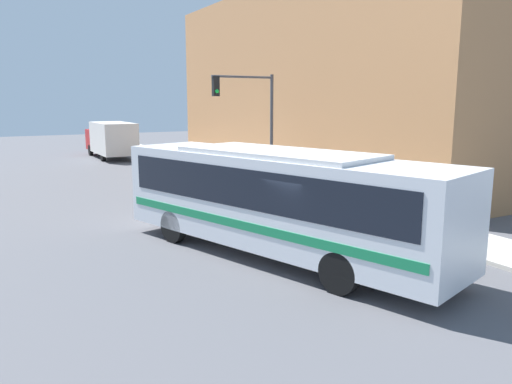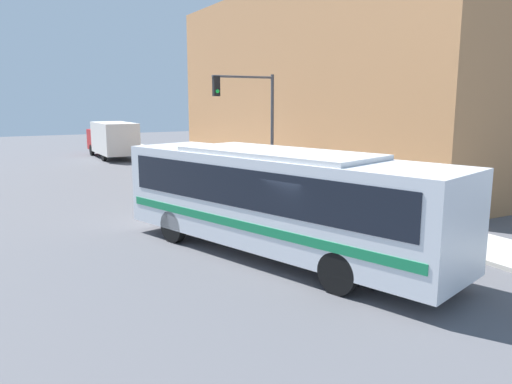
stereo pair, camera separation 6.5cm
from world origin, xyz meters
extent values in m
plane|color=#515156|center=(0.00, 0.00, 0.00)|extent=(120.00, 120.00, 0.00)
cube|color=#B7B2A8|center=(5.78, 20.00, 0.06)|extent=(2.56, 70.00, 0.13)
cube|color=#B27A4C|center=(10.06, 13.56, 5.42)|extent=(6.00, 25.13, 10.83)
cube|color=silver|center=(-0.17, 0.99, 1.70)|extent=(5.66, 11.09, 2.53)
cube|color=black|center=(-0.17, 0.99, 2.15)|extent=(5.45, 10.27, 1.07)
cube|color=#197F4C|center=(-0.17, 0.99, 1.14)|extent=(5.57, 10.69, 0.24)
cube|color=silver|center=(-0.17, 0.99, 3.01)|extent=(4.03, 6.38, 0.16)
cylinder|color=black|center=(-0.06, 4.54, 0.51)|extent=(0.57, 1.06, 1.02)
cylinder|color=black|center=(-2.27, 3.85, 0.51)|extent=(0.57, 1.06, 1.02)
cylinder|color=black|center=(1.81, -1.50, 0.51)|extent=(0.57, 1.06, 1.02)
cylinder|color=black|center=(-0.40, -2.19, 0.51)|extent=(0.57, 1.06, 1.02)
cube|color=silver|center=(1.74, 28.34, 1.64)|extent=(2.48, 5.61, 2.38)
cube|color=#B21919|center=(1.74, 32.23, 1.28)|extent=(2.36, 2.18, 1.67)
cylinder|color=black|center=(0.65, 31.84, 0.45)|extent=(0.25, 0.90, 0.90)
cylinder|color=black|center=(0.65, 27.28, 0.45)|extent=(0.25, 0.90, 0.90)
cylinder|color=gold|center=(5.10, 2.86, 0.40)|extent=(0.23, 0.23, 0.54)
sphere|color=gold|center=(5.10, 2.86, 0.74)|extent=(0.22, 0.22, 0.22)
cylinder|color=gold|center=(5.10, 2.73, 0.43)|extent=(0.11, 0.14, 0.11)
cylinder|color=#47474C|center=(5.25, 10.33, 2.93)|extent=(0.16, 0.16, 5.60)
cylinder|color=#47474C|center=(3.65, 10.33, 5.57)|extent=(3.20, 0.11, 0.11)
cube|color=black|center=(2.25, 10.33, 5.12)|extent=(0.30, 0.24, 0.90)
sphere|color=#19D83F|center=(2.25, 10.19, 4.90)|extent=(0.18, 0.18, 0.18)
cylinder|color=#47474C|center=(5.10, 8.89, 0.68)|extent=(0.06, 0.06, 1.10)
cylinder|color=#4C4C51|center=(5.10, 8.89, 1.33)|extent=(0.14, 0.14, 0.22)
cylinder|color=slate|center=(6.32, 9.28, 0.56)|extent=(0.28, 0.28, 0.87)
cylinder|color=beige|center=(6.32, 9.28, 1.36)|extent=(0.34, 0.34, 0.73)
sphere|color=tan|center=(6.32, 9.28, 1.85)|extent=(0.24, 0.24, 0.24)
camera|label=1|loc=(-7.51, -10.91, 4.45)|focal=35.00mm
camera|label=2|loc=(-7.45, -10.94, 4.45)|focal=35.00mm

